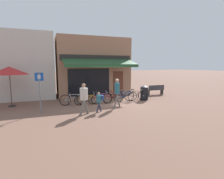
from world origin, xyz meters
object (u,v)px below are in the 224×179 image
object	(u,v)px
pedestrian_second_adult	(84,96)
bicycle_orange	(87,100)
bicycle_silver	(74,99)
bicycle_red	(113,97)
bicycle_purple	(100,98)
parking_sign	(40,88)
cafe_parasol	(9,71)
bicycle_black	(136,95)
park_bench	(156,90)
bicycle_blue	(125,96)
litter_bin	(144,93)
pedestrian_child	(99,100)
pedestrian_adult	(117,90)

from	to	relation	value
pedestrian_second_adult	bicycle_orange	bearing A→B (deg)	-105.56
bicycle_silver	bicycle_red	size ratio (longest dim) A/B	1.06
bicycle_orange	bicycle_purple	xyz separation A→B (m)	(0.90, 0.01, 0.03)
parking_sign	cafe_parasol	distance (m)	3.04
bicycle_black	park_bench	bearing A→B (deg)	49.60
bicycle_red	pedestrian_second_adult	world-z (taller)	pedestrian_second_adult
bicycle_silver	pedestrian_second_adult	xyz separation A→B (m)	(0.19, -2.45, 0.61)
bicycle_orange	bicycle_blue	distance (m)	2.84
bicycle_orange	park_bench	world-z (taller)	park_bench
litter_bin	parking_sign	distance (m)	7.44
bicycle_silver	pedestrian_child	size ratio (longest dim) A/B	1.61
pedestrian_child	parking_sign	size ratio (longest dim) A/B	0.50
parking_sign	cafe_parasol	xyz separation A→B (m)	(-1.77, 2.31, 0.87)
pedestrian_adult	pedestrian_child	size ratio (longest dim) A/B	1.59
bicycle_blue	pedestrian_child	bearing A→B (deg)	-132.79
parking_sign	cafe_parasol	bearing A→B (deg)	127.47
bicycle_purple	litter_bin	xyz separation A→B (m)	(3.54, 0.18, 0.17)
litter_bin	bicycle_purple	bearing A→B (deg)	-177.12
bicycle_black	pedestrian_child	distance (m)	4.08
bicycle_orange	bicycle_black	distance (m)	3.70
pedestrian_adult	bicycle_orange	bearing A→B (deg)	-46.44
bicycle_purple	pedestrian_child	bearing A→B (deg)	-106.70
pedestrian_second_adult	pedestrian_adult	bearing A→B (deg)	-157.95
park_bench	bicycle_blue	bearing A→B (deg)	-155.86
bicycle_orange	pedestrian_child	distance (m)	2.05
bicycle_blue	park_bench	xyz separation A→B (m)	(3.81, 1.74, 0.09)
pedestrian_second_adult	park_bench	size ratio (longest dim) A/B	1.05
litter_bin	pedestrian_child	bearing A→B (deg)	-152.51
bicycle_orange	parking_sign	xyz separation A→B (m)	(-2.85, -1.08, 1.04)
bicycle_purple	pedestrian_second_adult	size ratio (longest dim) A/B	1.05
bicycle_blue	bicycle_black	bearing A→B (deg)	3.66
bicycle_red	bicycle_blue	distance (m)	0.98
bicycle_purple	pedestrian_adult	size ratio (longest dim) A/B	0.97
bicycle_black	parking_sign	bearing A→B (deg)	-151.31
pedestrian_child	park_bench	world-z (taller)	pedestrian_child
bicycle_red	pedestrian_adult	distance (m)	1.63
bicycle_purple	litter_bin	distance (m)	3.54
bicycle_red	cafe_parasol	bearing A→B (deg)	159.68
pedestrian_child	bicycle_black	bearing A→B (deg)	-151.64
cafe_parasol	park_bench	size ratio (longest dim) A/B	1.58
bicycle_silver	pedestrian_adult	xyz separation A→B (m)	(2.43, -1.61, 0.73)
pedestrian_adult	litter_bin	distance (m)	3.32
litter_bin	parking_sign	bearing A→B (deg)	-170.18
bicycle_red	pedestrian_child	world-z (taller)	pedestrian_child
pedestrian_child	litter_bin	bearing A→B (deg)	-155.62
bicycle_purple	pedestrian_adult	distance (m)	1.69
bicycle_blue	cafe_parasol	xyz separation A→B (m)	(-7.46, 1.06, 1.90)
bicycle_silver	pedestrian_second_adult	distance (m)	2.54
bicycle_orange	bicycle_purple	size ratio (longest dim) A/B	1.00
bicycle_red	parking_sign	size ratio (longest dim) A/B	0.76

